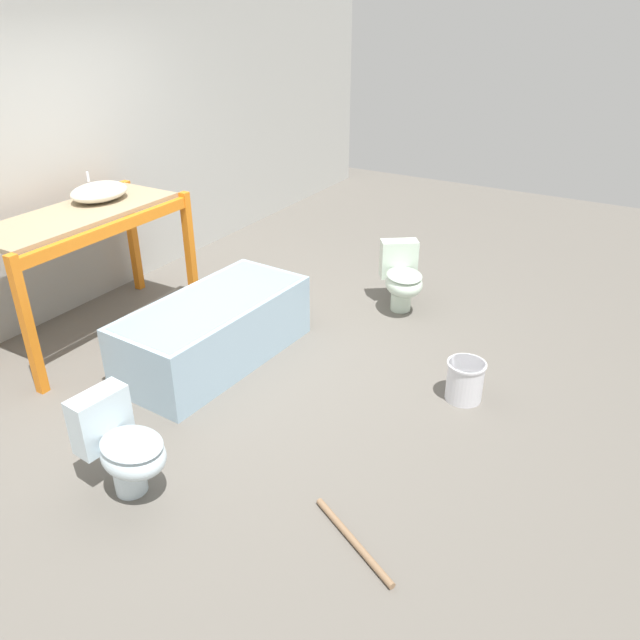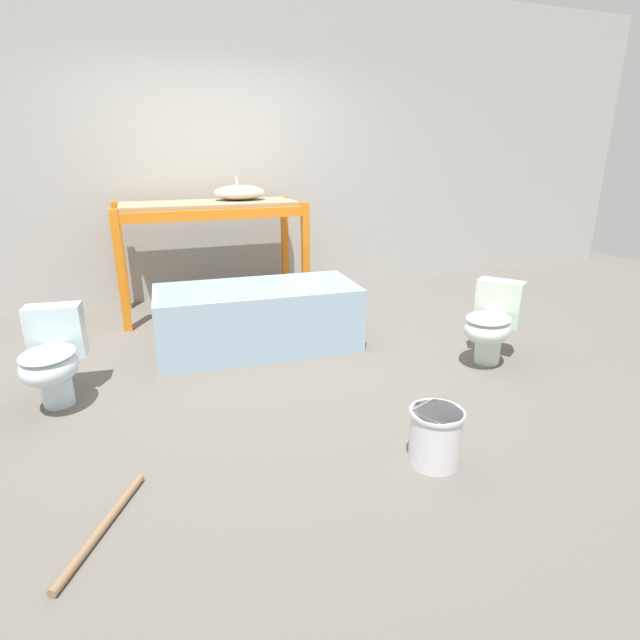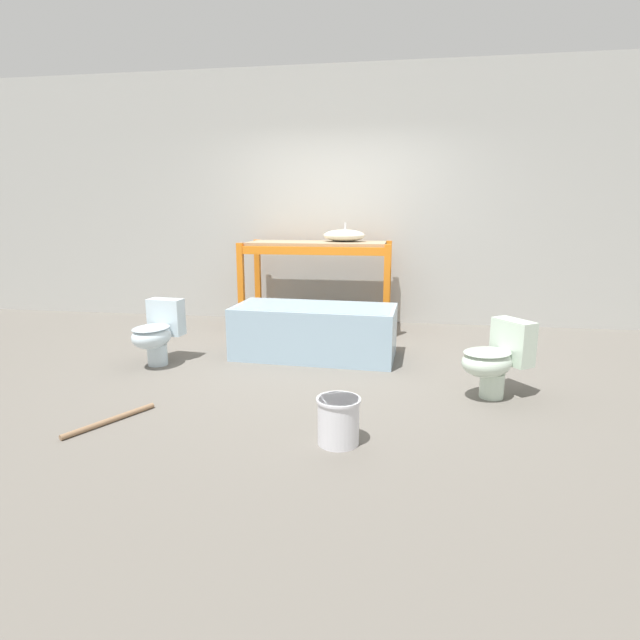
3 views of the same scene
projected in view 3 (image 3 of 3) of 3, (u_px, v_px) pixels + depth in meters
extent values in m
plane|color=#666059|center=(320.00, 359.00, 4.95)|extent=(12.00, 12.00, 0.00)
cube|color=#ADADA8|center=(343.00, 198.00, 6.41)|extent=(10.80, 0.08, 3.20)
cube|color=orange|center=(241.00, 289.00, 5.88)|extent=(0.07, 0.07, 1.08)
cube|color=orange|center=(386.00, 293.00, 5.62)|extent=(0.07, 0.07, 1.08)
cube|color=orange|center=(258.00, 281.00, 6.57)|extent=(0.07, 0.07, 1.08)
cube|color=orange|center=(388.00, 284.00, 6.31)|extent=(0.07, 0.07, 1.08)
cube|color=orange|center=(312.00, 251.00, 5.65)|extent=(1.70, 0.06, 0.09)
cube|color=orange|center=(322.00, 247.00, 6.34)|extent=(1.70, 0.06, 0.09)
cube|color=#998466|center=(317.00, 243.00, 5.98)|extent=(1.63, 0.65, 0.04)
ellipsoid|color=silver|center=(344.00, 236.00, 5.99)|extent=(0.50, 0.39, 0.14)
cylinder|color=silver|center=(345.00, 226.00, 6.07)|extent=(0.02, 0.02, 0.08)
cube|color=#99B7CC|center=(315.00, 331.00, 5.00)|extent=(1.63, 0.81, 0.52)
cube|color=#829CAD|center=(315.00, 317.00, 4.96)|extent=(1.54, 0.72, 0.22)
cylinder|color=silver|center=(157.00, 355.00, 4.75)|extent=(0.19, 0.19, 0.20)
ellipsoid|color=silver|center=(152.00, 336.00, 4.64)|extent=(0.37, 0.45, 0.23)
ellipsoid|color=#9FAFB7|center=(151.00, 328.00, 4.62)|extent=(0.35, 0.42, 0.03)
cube|color=silver|center=(166.00, 317.00, 4.86)|extent=(0.35, 0.19, 0.35)
cylinder|color=silver|center=(492.00, 385.00, 3.92)|extent=(0.19, 0.19, 0.20)
ellipsoid|color=silver|center=(487.00, 362.00, 3.84)|extent=(0.53, 0.51, 0.23)
ellipsoid|color=#A3B3A3|center=(487.00, 352.00, 3.83)|extent=(0.50, 0.49, 0.03)
cube|color=silver|center=(513.00, 342.00, 3.93)|extent=(0.32, 0.36, 0.35)
cylinder|color=silver|center=(338.00, 421.00, 3.13)|extent=(0.26, 0.26, 0.30)
cylinder|color=silver|center=(339.00, 400.00, 3.10)|extent=(0.28, 0.28, 0.02)
cylinder|color=#8C6B4C|center=(110.00, 420.00, 3.45)|extent=(0.35, 0.63, 0.04)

